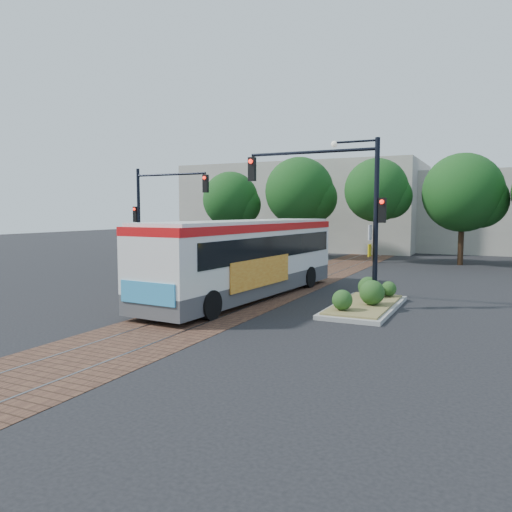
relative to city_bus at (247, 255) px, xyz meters
The scene contains 10 objects.
ground 1.91m from the city_bus, 70.30° to the left, with size 120.00×120.00×0.00m, color black.
trackbed 4.97m from the city_bus, 87.20° to the left, with size 3.60×40.00×0.02m.
tree_row 17.38m from the city_bus, 85.18° to the left, with size 26.40×5.60×7.67m.
warehouses 29.45m from the city_bus, 90.59° to the left, with size 40.00×13.00×8.00m.
city_bus is the anchor object (origin of this frame).
traffic_island 5.26m from the city_bus, ahead, with size 2.20×5.20×1.13m.
signal_pole_main 4.73m from the city_bus, ahead, with size 5.49×0.46×6.00m.
signal_pole_left 9.59m from the city_bus, 150.38° to the left, with size 4.99×0.34×6.00m.
officer 6.91m from the city_bus, 162.07° to the left, with size 0.58×0.38×1.58m, color black.
parked_car 13.75m from the city_bus, 125.20° to the left, with size 1.77×4.36×1.27m, color black.
Camera 1 is at (8.99, -19.01, 3.58)m, focal length 35.00 mm.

